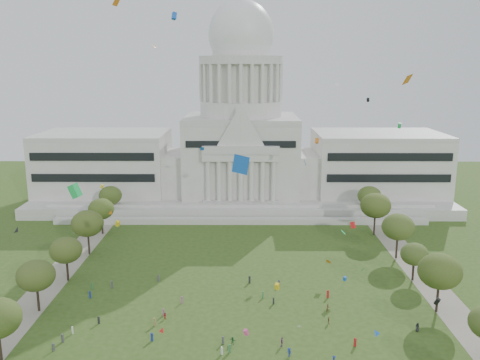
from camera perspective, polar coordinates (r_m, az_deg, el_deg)
ground at (r=102.51m, az=-0.14°, el=-18.98°), size 400.00×400.00×0.00m
capitol at (r=203.25m, az=0.10°, el=3.80°), size 160.00×64.50×91.30m
path_left at (r=137.87m, az=-20.82°, el=-11.14°), size 8.00×160.00×0.04m
path_right at (r=137.38m, az=20.83°, el=-11.23°), size 8.00×160.00×0.04m
row_tree_l_2 at (r=122.77m, az=-21.94°, el=-9.93°), size 8.42×8.42×11.97m
row_tree_r_2 at (r=121.63m, az=21.53°, el=-9.52°), size 9.55×9.55×13.58m
row_tree_l_3 at (r=136.97m, az=-18.97°, el=-7.47°), size 8.12×8.12×11.55m
row_tree_r_3 at (r=137.50m, az=19.00°, el=-7.89°), size 7.01×7.01×9.98m
row_tree_l_4 at (r=153.23m, az=-16.76°, el=-4.70°), size 9.29×9.29×13.21m
row_tree_r_4 at (r=150.88m, az=17.34°, el=-5.05°), size 9.19×9.19×13.06m
row_tree_l_5 at (r=170.89m, az=-15.32°, el=-3.16°), size 8.33×8.33×11.85m
row_tree_r_5 at (r=168.92m, az=14.98°, el=-2.79°), size 9.82×9.82×13.96m
row_tree_l_6 at (r=188.25m, az=-14.35°, el=-1.69°), size 8.19×8.19×11.64m
row_tree_r_6 at (r=186.67m, az=14.33°, el=-1.74°), size 8.42×8.42×11.97m
person_0 at (r=115.44m, az=19.30°, el=-15.33°), size 1.08×1.08×1.90m
person_2 at (r=118.71m, az=9.85°, el=-13.97°), size 0.98×0.71×1.82m
person_3 at (r=101.83m, az=5.53°, el=-18.69°), size 1.22×1.24×1.77m
person_4 at (r=104.72m, az=4.71°, el=-17.65°), size 0.76×1.22×1.97m
person_5 at (r=105.22m, az=-0.84°, el=-17.57°), size 1.53×1.29×1.57m
person_8 at (r=115.37m, az=-8.43°, el=-14.84°), size 0.85×0.73×1.49m
person_9 at (r=100.69m, az=10.50°, el=-19.27°), size 1.06×1.27×1.75m
person_10 at (r=113.84m, az=9.92°, el=-15.26°), size 0.63×1.00×1.60m
distant_crowd at (r=116.57m, az=-6.76°, el=-14.42°), size 59.71×41.09×1.95m
kite_swarm at (r=100.79m, az=2.79°, el=-2.80°), size 86.60×105.95×64.42m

